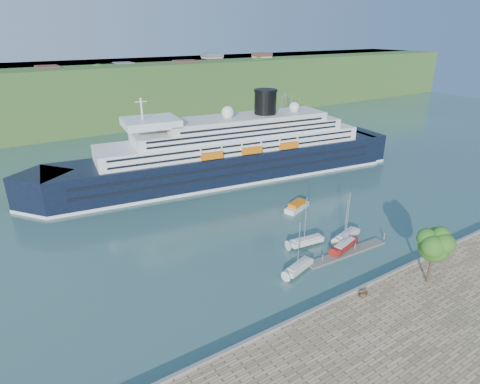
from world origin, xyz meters
name	(u,v)px	position (x,y,z in m)	size (l,w,h in m)	color
ground	(365,290)	(0.00, 0.00, 0.00)	(400.00, 400.00, 0.00)	#315857
far_hillside	(100,93)	(0.00, 145.00, 12.00)	(400.00, 50.00, 24.00)	#305E25
quay_coping	(367,285)	(0.00, -0.20, 1.15)	(220.00, 0.50, 0.30)	slate
cruise_ship	(228,137)	(8.30, 53.89, 11.43)	(101.82, 14.83, 22.86)	black
park_bench	(363,293)	(-2.46, -1.56, 1.44)	(1.36, 0.56, 0.87)	#3F2012
promenade_tree	(433,254)	(8.55, -4.60, 6.01)	(6.05, 6.05, 10.01)	#225516
floating_pontoon	(347,253)	(5.73, 9.14, 0.19)	(17.22, 2.10, 0.38)	slate
sailboat_white_near	(300,248)	(-5.20, 9.47, 4.36)	(6.75, 1.88, 8.72)	silver
sailboat_red	(347,226)	(6.40, 10.40, 4.74)	(7.33, 2.04, 9.47)	maroon
sailboat_white_far	(349,218)	(9.49, 12.72, 4.69)	(7.26, 2.02, 9.38)	silver
tender_launch	(297,206)	(10.55, 28.44, 0.96)	(6.93, 2.37, 1.92)	#D6670C
sailboat_extra	(308,223)	(1.61, 15.30, 4.70)	(7.28, 2.02, 9.41)	silver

